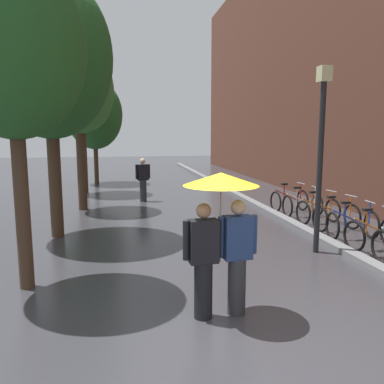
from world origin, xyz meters
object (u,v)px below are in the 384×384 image
object	(u,v)px
street_tree_1	(49,57)
parked_bicycle_1	(373,233)
street_tree_4	(94,115)
parked_bicycle_4	(318,211)
parked_bicycle_3	(336,217)
parked_bicycle_6	(289,200)
street_lamp_post	(321,146)
street_tree_0	(12,47)
street_tree_3	(82,94)
parked_bicycle_2	(352,224)
pedestrian_walking_midground	(143,180)
street_tree_2	(78,91)
parked_bicycle_5	(302,205)
couple_under_umbrella	(221,224)

from	to	relation	value
street_tree_1	parked_bicycle_1	bearing A→B (deg)	-18.97
street_tree_4	parked_bicycle_4	size ratio (longest dim) A/B	4.56
street_tree_1	parked_bicycle_4	world-z (taller)	street_tree_1
street_tree_4	parked_bicycle_3	bearing A→B (deg)	-58.63
parked_bicycle_6	street_lamp_post	xyz separation A→B (m)	(-1.35, -4.38, 1.97)
street_tree_0	street_tree_3	bearing A→B (deg)	89.47
parked_bicycle_2	street_tree_4	bearing A→B (deg)	119.19
street_tree_0	pedestrian_walking_midground	size ratio (longest dim) A/B	3.27
parked_bicycle_4	street_lamp_post	size ratio (longest dim) A/B	0.29
street_tree_0	street_tree_2	world-z (taller)	street_tree_2
parked_bicycle_1	pedestrian_walking_midground	distance (m)	8.67
street_tree_1	parked_bicycle_3	xyz separation A→B (m)	(7.29, -0.75, -4.02)
street_tree_2	street_tree_4	distance (m)	7.10
street_tree_2	parked_bicycle_2	distance (m)	9.31
parked_bicycle_3	parked_bicycle_5	size ratio (longest dim) A/B	1.05
parked_bicycle_3	pedestrian_walking_midground	bearing A→B (deg)	131.20
street_tree_4	parked_bicycle_5	size ratio (longest dim) A/B	4.84
street_tree_1	street_tree_4	world-z (taller)	street_tree_1
street_tree_0	street_lamp_post	size ratio (longest dim) A/B	1.36
street_tree_3	couple_under_umbrella	distance (m)	12.85
parked_bicycle_3	couple_under_umbrella	size ratio (longest dim) A/B	0.56
street_tree_1	street_tree_2	size ratio (longest dim) A/B	1.17
parked_bicycle_2	parked_bicycle_1	bearing A→B (deg)	-91.86
parked_bicycle_1	couple_under_umbrella	distance (m)	4.98
parked_bicycle_6	parked_bicycle_2	bearing A→B (deg)	-89.39
street_lamp_post	street_tree_4	bearing A→B (deg)	112.66
street_tree_3	pedestrian_walking_midground	size ratio (longest dim) A/B	3.53
street_tree_3	parked_bicycle_3	distance (m)	11.42
street_tree_3	street_tree_0	bearing A→B (deg)	-90.53
parked_bicycle_4	street_lamp_post	bearing A→B (deg)	-119.07
street_tree_0	parked_bicycle_3	bearing A→B (deg)	19.78
parked_bicycle_2	street_tree_3	bearing A→B (deg)	128.70
parked_bicycle_4	parked_bicycle_5	bearing A→B (deg)	92.72
parked_bicycle_2	parked_bicycle_5	distance (m)	2.67
couple_under_umbrella	street_tree_3	bearing A→B (deg)	103.25
street_tree_4	street_tree_0	bearing A→B (deg)	-91.53
parked_bicycle_4	parked_bicycle_6	distance (m)	1.81
street_tree_2	parked_bicycle_5	bearing A→B (deg)	-19.62
street_tree_4	parked_bicycle_1	size ratio (longest dim) A/B	4.60
street_tree_2	pedestrian_walking_midground	size ratio (longest dim) A/B	3.29
street_tree_4	street_tree_3	bearing A→B (deg)	-94.69
street_tree_0	parked_bicycle_3	size ratio (longest dim) A/B	4.69
street_tree_4	street_lamp_post	world-z (taller)	street_tree_4
street_tree_0	pedestrian_walking_midground	bearing A→B (deg)	73.30
street_tree_2	parked_bicycle_5	xyz separation A→B (m)	(6.89, -2.46, -3.60)
parked_bicycle_4	couple_under_umbrella	bearing A→B (deg)	-129.97
parked_bicycle_6	parked_bicycle_1	bearing A→B (deg)	-89.86
street_tree_1	parked_bicycle_4	bearing A→B (deg)	1.11
street_tree_0	street_tree_4	xyz separation A→B (m)	(0.37, 13.97, -0.38)
street_tree_0	street_tree_2	xyz separation A→B (m)	(0.31, 6.88, 0.05)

